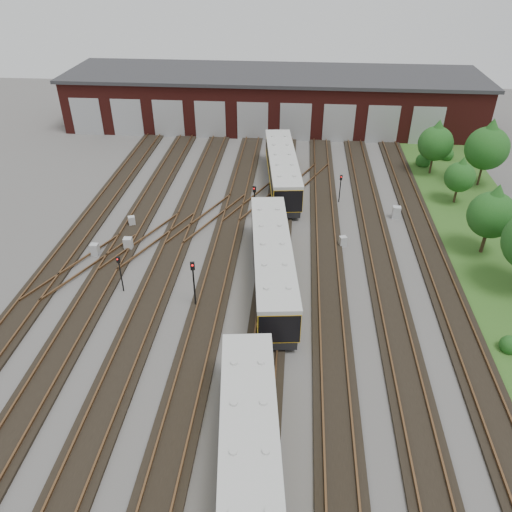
{
  "coord_description": "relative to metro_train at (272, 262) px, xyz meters",
  "views": [
    {
      "loc": [
        3.32,
        -23.23,
        20.89
      ],
      "look_at": [
        0.85,
        5.56,
        2.0
      ],
      "focal_mm": 35.0,
      "sensor_mm": 36.0,
      "label": 1
    }
  ],
  "objects": [
    {
      "name": "ground",
      "position": [
        -2.0,
        -5.19,
        -1.83
      ],
      "size": [
        120.0,
        120.0,
        0.0
      ],
      "primitive_type": "plane",
      "color": "#484543",
      "rests_on": "ground"
    },
    {
      "name": "track_network",
      "position": [
        -2.17,
        -4.6,
        -1.72
      ],
      "size": [
        30.4,
        70.0,
        0.33
      ],
      "color": "black",
      "rests_on": "ground"
    },
    {
      "name": "maintenance_shed",
      "position": [
        -2.01,
        34.78,
        1.38
      ],
      "size": [
        51.0,
        12.5,
        6.35
      ],
      "color": "#4C1713",
      "rests_on": "ground"
    },
    {
      "name": "grass_verge",
      "position": [
        17.0,
        4.81,
        -1.8
      ],
      "size": [
        8.0,
        55.0,
        0.05
      ],
      "primitive_type": "cube",
      "color": "#27531B",
      "rests_on": "ground"
    },
    {
      "name": "metro_train",
      "position": [
        0.0,
        0.0,
        0.0
      ],
      "size": [
        4.16,
        46.34,
        2.92
      ],
      "rotation": [
        0.0,
        0.0,
        0.12
      ],
      "color": "black",
      "rests_on": "ground"
    },
    {
      "name": "signal_mast_0",
      "position": [
        -10.16,
        -1.77,
        -0.01
      ],
      "size": [
        0.25,
        0.24,
        2.83
      ],
      "rotation": [
        0.0,
        0.0,
        -0.2
      ],
      "color": "black",
      "rests_on": "ground"
    },
    {
      "name": "signal_mast_1",
      "position": [
        -4.88,
        -2.98,
        0.42
      ],
      "size": [
        0.31,
        0.29,
        3.5
      ],
      "rotation": [
        0.0,
        0.0,
        0.2
      ],
      "color": "black",
      "rests_on": "ground"
    },
    {
      "name": "signal_mast_2",
      "position": [
        -2.06,
        9.4,
        0.12
      ],
      "size": [
        0.3,
        0.28,
        3.01
      ],
      "rotation": [
        0.0,
        0.0,
        -0.28
      ],
      "color": "black",
      "rests_on": "ground"
    },
    {
      "name": "signal_mast_3",
      "position": [
        5.39,
        13.16,
        -0.12
      ],
      "size": [
        0.24,
        0.23,
        2.64
      ],
      "rotation": [
        0.0,
        0.0,
        -0.12
      ],
      "color": "black",
      "rests_on": "ground"
    },
    {
      "name": "relay_cabinet_0",
      "position": [
        -13.67,
        2.48,
        -1.33
      ],
      "size": [
        0.61,
        0.52,
        0.99
      ],
      "primitive_type": "cube",
      "rotation": [
        0.0,
        0.0,
        -0.04
      ],
      "color": "#B3B6B9",
      "rests_on": "ground"
    },
    {
      "name": "relay_cabinet_1",
      "position": [
        -12.21,
        7.15,
        -1.38
      ],
      "size": [
        0.67,
        0.63,
        0.89
      ],
      "primitive_type": "cube",
      "rotation": [
        0.0,
        0.0,
        0.42
      ],
      "color": "#B3B6B9",
      "rests_on": "ground"
    },
    {
      "name": "relay_cabinet_2",
      "position": [
        -11.37,
        3.46,
        -1.3
      ],
      "size": [
        0.66,
        0.55,
        1.06
      ],
      "primitive_type": "cube",
      "rotation": [
        0.0,
        0.0,
        0.04
      ],
      "color": "#B3B6B9",
      "rests_on": "ground"
    },
    {
      "name": "relay_cabinet_3",
      "position": [
        5.25,
        5.42,
        -1.39
      ],
      "size": [
        0.64,
        0.59,
        0.87
      ],
      "primitive_type": "cube",
      "rotation": [
        0.0,
        0.0,
        0.36
      ],
      "color": "#B3B6B9",
      "rests_on": "ground"
    },
    {
      "name": "relay_cabinet_4",
      "position": [
        10.12,
        10.47,
        -1.29
      ],
      "size": [
        0.69,
        0.59,
        1.08
      ],
      "primitive_type": "cube",
      "rotation": [
        0.0,
        0.0,
        -0.08
      ],
      "color": "#B3B6B9",
      "rests_on": "ground"
    },
    {
      "name": "tree_0",
      "position": [
        15.0,
        20.37,
        1.8
      ],
      "size": [
        3.41,
        3.41,
        5.64
      ],
      "color": "#312316",
      "rests_on": "ground"
    },
    {
      "name": "tree_1",
      "position": [
        15.89,
        13.92,
        1.02
      ],
      "size": [
        2.68,
        2.68,
        4.44
      ],
      "color": "#312316",
      "rests_on": "ground"
    },
    {
      "name": "tree_2",
      "position": [
        19.1,
        17.92,
        2.44
      ],
      "size": [
        4.01,
        4.01,
        6.64
      ],
      "color": "#312316",
      "rests_on": "ground"
    },
    {
      "name": "tree_3",
      "position": [
        15.9,
        5.44,
        1.88
      ],
      "size": [
        3.48,
        3.48,
        5.77
      ],
      "color": "#312316",
      "rests_on": "ground"
    },
    {
      "name": "bush_0",
      "position": [
        14.37,
        -5.48,
        -1.25
      ],
      "size": [
        1.15,
        1.15,
        1.15
      ],
      "primitive_type": "sphere",
      "color": "#124113",
      "rests_on": "ground"
    },
    {
      "name": "bush_1",
      "position": [
        14.68,
        22.42,
        -1.05
      ],
      "size": [
        1.55,
        1.55,
        1.55
      ],
      "primitive_type": "sphere",
      "color": "#124113",
      "rests_on": "ground"
    },
    {
      "name": "bush_2",
      "position": [
        17.52,
        24.43,
        -1.05
      ],
      "size": [
        1.54,
        1.54,
        1.54
      ],
      "primitive_type": "sphere",
      "color": "#124113",
      "rests_on": "ground"
    }
  ]
}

